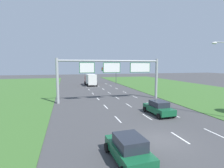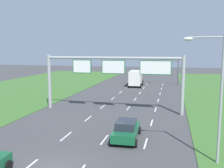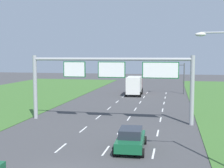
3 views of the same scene
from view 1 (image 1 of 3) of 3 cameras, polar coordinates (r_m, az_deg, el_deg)
The scene contains 9 objects.
ground_plane at distance 15.09m, azimuth 15.68°, elevation -17.21°, with size 200.00×200.00×0.00m, color #424244.
lane_dashes_inner_left at distance 25.18m, azimuth -2.08°, elevation -7.41°, with size 0.14×62.40×0.01m.
lane_dashes_inner_right at distance 26.16m, azimuth 5.47°, elevation -6.91°, with size 0.14×62.40×0.01m.
lane_dashes_slip at distance 27.56m, azimuth 12.34°, elevation -6.35°, with size 0.14×62.40×0.01m.
car_near_red at distance 11.48m, azimuth 5.44°, elevation -20.27°, with size 2.30×4.15×1.67m.
car_lead_silver at distance 21.90m, azimuth 14.98°, elevation -7.49°, with size 2.33×4.42×1.65m.
box_truck at distance 51.04m, azimuth -7.07°, elevation 1.49°, with size 2.88×7.45×3.26m.
sign_gantry at distance 28.81m, azimuth 0.22°, elevation 4.26°, with size 17.24×0.44×7.00m.
traffic_light_mast at distance 54.93m, azimuth -0.60°, elevation 4.09°, with size 4.76×0.49×5.60m.
Camera 1 is at (-7.22, -11.84, 5.96)m, focal length 28.00 mm.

